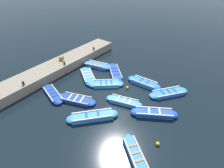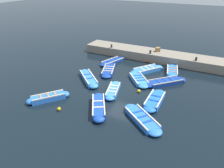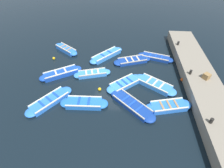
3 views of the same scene
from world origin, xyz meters
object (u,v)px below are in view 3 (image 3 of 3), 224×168
object	(u,v)px
buoy_orange_near	(54,58)
bollard_mid_south	(211,121)
boat_end_of_row	(50,101)
boat_stern_in	(132,61)
boat_outer_right	(106,55)
boat_inner_gap	(84,103)
bollard_mid_north	(191,72)
buoy_white_drifting	(182,80)
boat_outer_left	(155,57)
boat_alongside	(155,84)
boat_broadside	(132,105)
buoy_yellow_far	(100,89)
boat_far_corner	(92,74)
boat_centre	(125,84)
boat_drifting	(61,73)
bollard_north	(178,43)
wooden_crate	(207,76)
boat_mid_row	(66,49)
boat_tucked	(168,106)

from	to	relation	value
buoy_orange_near	bollard_mid_south	bearing A→B (deg)	149.12
boat_end_of_row	boat_stern_in	xyz separation A→B (m)	(-5.94, -5.58, -0.01)
boat_outer_right	boat_inner_gap	world-z (taller)	boat_outer_right
boat_outer_right	bollard_mid_north	distance (m)	7.68
buoy_white_drifting	boat_outer_left	bearing A→B (deg)	-60.43
boat_alongside	buoy_white_drifting	size ratio (longest dim) A/B	12.37
boat_broadside	buoy_yellow_far	xyz separation A→B (m)	(2.47, -1.45, -0.03)
boat_end_of_row	buoy_orange_near	size ratio (longest dim) A/B	13.54
boat_broadside	boat_far_corner	xyz separation A→B (m)	(3.33, -3.29, -0.01)
boat_centre	buoy_yellow_far	bearing A→B (deg)	21.59
bollard_mid_south	boat_inner_gap	bearing A→B (deg)	-11.43
boat_drifting	boat_stern_in	distance (m)	6.52
boat_stern_in	buoy_white_drifting	size ratio (longest dim) A/B	13.02
boat_drifting	buoy_orange_near	xyz separation A→B (m)	(1.40, -2.32, -0.07)
buoy_yellow_far	buoy_white_drifting	world-z (taller)	buoy_white_drifting
boat_outer_right	buoy_orange_near	xyz separation A→B (m)	(4.97, 0.80, -0.06)
bollard_mid_north	buoy_white_drifting	bearing A→B (deg)	-25.98
boat_centre	boat_inner_gap	bearing A→B (deg)	39.62
boat_outer_right	boat_outer_left	distance (m)	4.72
boat_far_corner	bollard_north	xyz separation A→B (m)	(-7.81, -4.19, 0.92)
buoy_yellow_far	bollard_mid_south	bearing A→B (deg)	155.61
boat_alongside	bollard_mid_south	world-z (taller)	bollard_mid_south
bollard_mid_north	bollard_north	bearing A→B (deg)	-90.00
buoy_orange_near	boat_alongside	bearing A→B (deg)	161.19
boat_far_corner	wooden_crate	distance (m)	8.93
boat_broadside	boat_centre	distance (m)	2.27
boat_end_of_row	boat_outer_left	world-z (taller)	boat_end_of_row
boat_mid_row	buoy_yellow_far	world-z (taller)	boat_mid_row
boat_end_of_row	buoy_orange_near	bearing A→B (deg)	-74.59
boat_centre	buoy_orange_near	distance (m)	7.53
boat_outer_right	bollard_north	world-z (taller)	bollard_north
bollard_north	buoy_white_drifting	size ratio (longest dim) A/B	1.24
boat_end_of_row	boat_inner_gap	world-z (taller)	boat_inner_gap
boat_broadside	buoy_orange_near	world-z (taller)	boat_broadside
boat_mid_row	bollard_mid_south	size ratio (longest dim) A/B	8.41
boat_far_corner	boat_alongside	bearing A→B (deg)	168.62
boat_mid_row	wooden_crate	distance (m)	13.00
boat_broadside	boat_outer_right	world-z (taller)	boat_outer_right
boat_inner_gap	boat_outer_left	size ratio (longest dim) A/B	0.99
bollard_north	bollard_mid_north	size ratio (longest dim) A/B	1.00
boat_broadside	boat_tucked	bearing A→B (deg)	-179.42
boat_drifting	boat_mid_row	bearing A→B (deg)	-80.52
boat_drifting	boat_outer_right	size ratio (longest dim) A/B	1.02
boat_tucked	buoy_white_drifting	bearing A→B (deg)	-117.91
boat_tucked	boat_outer_left	size ratio (longest dim) A/B	1.00
boat_alongside	boat_outer_left	distance (m)	4.02
boat_stern_in	wooden_crate	bearing A→B (deg)	150.19
boat_stern_in	buoy_white_drifting	world-z (taller)	boat_stern_in
boat_alongside	boat_inner_gap	size ratio (longest dim) A/B	1.02
boat_stern_in	bollard_mid_south	xyz separation A→B (m)	(-4.40, 7.22, 0.92)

